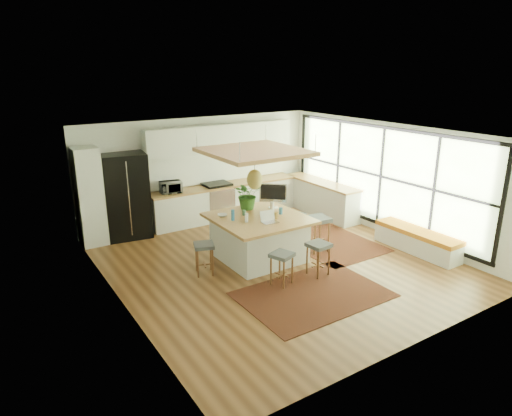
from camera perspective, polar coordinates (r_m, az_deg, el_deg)
floor at (r=9.58m, az=2.65°, el=-6.85°), size 7.00×7.00×0.00m
ceiling at (r=8.81m, az=2.90°, el=9.35°), size 7.00×7.00×0.00m
wall_back at (r=12.03m, az=-7.00°, el=4.92°), size 6.50×0.00×6.50m
wall_front at (r=6.75m, az=20.40°, el=-6.31°), size 6.50×0.00×6.50m
wall_left at (r=7.77m, az=-17.17°, el=-2.86°), size 0.00×7.00×7.00m
wall_right at (r=11.25m, az=16.38°, el=3.45°), size 0.00×7.00×7.00m
window_wall at (r=11.22m, az=16.30°, el=3.68°), size 0.10×6.20×2.60m
pantry at (r=10.86m, az=-20.29°, el=1.33°), size 0.55×0.60×2.25m
back_counter_base at (r=12.23m, az=-3.87°, el=0.81°), size 4.20×0.60×0.88m
back_counter_top at (r=12.10m, az=-3.92°, el=2.89°), size 4.24×0.64×0.05m
backsplash at (r=12.26m, az=-4.65°, el=5.22°), size 4.20×0.02×0.80m
upper_cabinets at (r=11.97m, az=-4.37°, el=8.83°), size 4.20×0.34×0.70m
range at (r=12.10m, az=-4.91°, el=0.89°), size 0.76×0.62×1.00m
right_counter_base at (r=12.62m, az=8.26°, el=1.20°), size 0.60×2.50×0.88m
right_counter_top at (r=12.50m, az=8.35°, el=3.22°), size 0.64×2.54×0.05m
window_bench at (r=10.64m, az=19.65°, el=-3.91°), size 0.52×2.00×0.50m
ceiling_panel at (r=9.09m, az=-0.19°, el=5.46°), size 1.86×1.86×0.80m
rug_near at (r=8.37m, az=7.24°, el=-10.76°), size 2.60×1.80×0.01m
rug_right at (r=10.80m, az=8.81°, el=-4.13°), size 1.80×2.60×0.01m
fridge at (r=11.12m, az=-16.06°, el=1.04°), size 1.10×0.91×2.03m
island at (r=9.60m, az=0.37°, el=-3.76°), size 1.85×1.85×0.93m
stool_near_left at (r=8.53m, az=3.26°, el=-7.45°), size 0.48×0.48×0.64m
stool_near_right at (r=8.97m, az=7.85°, el=-6.27°), size 0.43×0.43×0.67m
stool_right_front at (r=10.11m, az=7.76°, el=-3.47°), size 0.53×0.53×0.79m
stool_right_back at (r=10.58m, az=4.85°, el=-2.40°), size 0.52×0.52×0.69m
stool_left_side at (r=8.99m, az=-6.54°, el=-6.18°), size 0.48×0.48×0.64m
laptop at (r=9.07m, az=1.77°, el=-1.14°), size 0.35×0.37×0.24m
monitor at (r=9.96m, az=2.17°, el=1.42°), size 0.61×0.57×0.57m
microwave at (r=11.40m, az=-10.72°, el=2.75°), size 0.56×0.36×0.36m
island_plant at (r=9.91m, az=-1.05°, el=1.36°), size 0.69×0.75×0.52m
island_bowl at (r=9.49m, az=-4.27°, el=-0.93°), size 0.26×0.26×0.05m
island_bottle_0 at (r=9.22m, az=-2.83°, el=-1.00°), size 0.07×0.07×0.19m
island_bottle_1 at (r=9.09m, az=-1.22°, el=-1.26°), size 0.07×0.07×0.19m
island_bottle_2 at (r=9.31m, az=2.67°, el=-0.81°), size 0.07×0.07×0.19m
island_bottle_3 at (r=9.64m, az=1.95°, el=-0.16°), size 0.07×0.07×0.19m
island_bottle_4 at (r=9.51m, az=-1.46°, el=-0.40°), size 0.07×0.07×0.19m
island_bottle_5 at (r=9.60m, az=3.20°, el=-0.24°), size 0.07×0.07×0.19m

